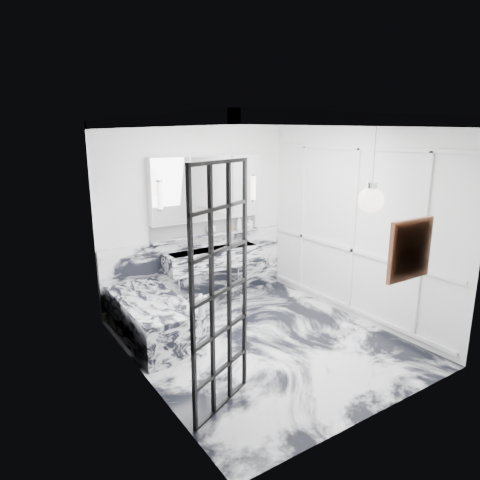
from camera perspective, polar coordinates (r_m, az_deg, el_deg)
floor at (r=5.76m, az=3.13°, el=-13.35°), size 3.60×3.60×0.00m
ceiling at (r=5.12m, az=3.56°, el=15.72°), size 3.60×3.60×0.00m
wall_back at (r=6.76m, az=-5.78°, el=3.33°), size 3.60×0.00×3.60m
wall_front at (r=4.02m, az=18.80°, el=-4.78°), size 3.60×0.00×3.60m
wall_left at (r=4.53m, az=-13.19°, el=-2.32°), size 0.00×3.60×3.60m
wall_right at (r=6.33m, az=15.07°, el=2.18°), size 0.00×3.60×3.60m
marble_clad_back at (r=6.96m, az=-5.51°, el=-3.80°), size 3.18×0.05×1.05m
marble_clad_left at (r=4.55m, az=-12.97°, el=-3.02°), size 0.02×3.56×2.68m
panel_molding at (r=6.33m, az=14.90°, el=1.28°), size 0.03×3.40×2.30m
soap_bottle_a at (r=7.09m, az=-0.14°, el=2.30°), size 0.11×0.11×0.23m
soap_bottle_b at (r=7.20m, az=1.24°, el=2.30°), size 0.10×0.10×0.19m
soap_bottle_c at (r=7.20m, az=1.19°, el=2.20°), size 0.14×0.14×0.16m
face_pot at (r=6.83m, az=-3.86°, el=1.46°), size 0.15×0.15×0.15m
amber_bottle at (r=7.02m, az=-1.14°, el=1.63°), size 0.04×0.04×0.10m
flower_vase at (r=5.17m, az=-5.15°, el=-9.20°), size 0.09×0.09×0.12m
crittall_door at (r=4.03m, az=-2.58°, el=-6.95°), size 0.81×0.42×2.41m
artwork at (r=4.29m, az=21.75°, el=-1.20°), size 0.48×0.05×0.48m
pendant_light at (r=4.33m, az=17.07°, el=5.11°), size 0.25×0.25×0.25m
trough_sink at (r=6.78m, az=-3.56°, el=-2.43°), size 1.60×0.45×0.30m
ledge at (r=6.83m, az=-4.29°, el=0.64°), size 1.90×0.14×0.04m
subway_tile at (r=6.86m, az=-4.56°, el=1.84°), size 1.90×0.03×0.23m
mirror_cabinet at (r=6.70m, az=-4.42°, el=6.90°), size 1.90×0.16×1.00m
sconce_left at (r=6.27m, az=-10.60°, el=5.84°), size 0.07×0.07×0.40m
sconce_right at (r=7.06m, az=1.84°, el=6.96°), size 0.07×0.07×0.40m
bathtub at (r=5.84m, az=-11.71°, el=-10.23°), size 0.75×1.65×0.55m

